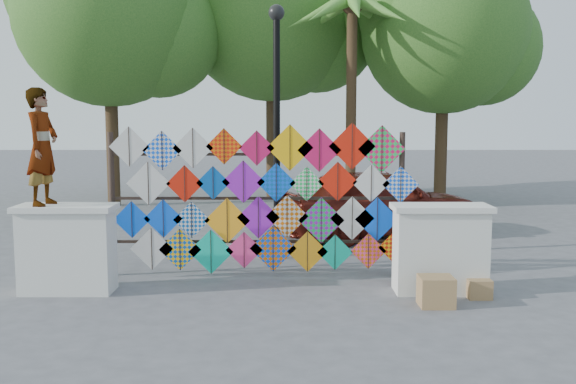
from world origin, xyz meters
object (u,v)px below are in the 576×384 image
object	(u,v)px
kite_rack	(264,201)
lamppost	(277,108)
vendor_woman	(42,147)
sedan	(378,202)

from	to	relation	value
kite_rack	lamppost	xyz separation A→B (m)	(0.19, 1.28, 1.47)
vendor_woman	sedan	world-z (taller)	vendor_woman
kite_rack	vendor_woman	xyz separation A→B (m)	(-3.11, -0.92, 0.90)
sedan	lamppost	size ratio (longest dim) A/B	0.98
vendor_woman	kite_rack	bearing A→B (deg)	-65.40
sedan	kite_rack	bearing A→B (deg)	123.84
sedan	vendor_woman	bearing A→B (deg)	106.46
vendor_woman	lamppost	distance (m)	4.00
kite_rack	vendor_woman	size ratio (longest dim) A/B	2.94
kite_rack	lamppost	distance (m)	1.96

